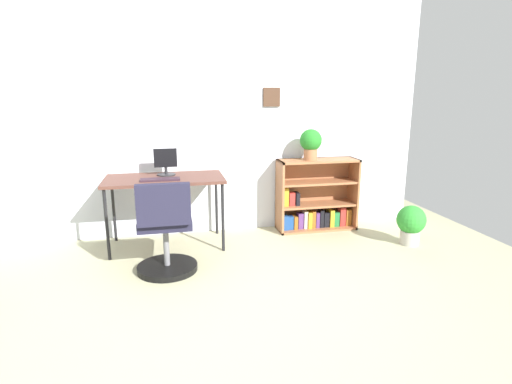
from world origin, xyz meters
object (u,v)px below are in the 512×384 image
at_px(bookshelf_low, 315,199).
at_px(potted_plant_floor, 411,223).
at_px(keyboard, 160,179).
at_px(potted_plant_on_shelf, 311,142).
at_px(office_chair, 166,234).
at_px(desk, 165,183).
at_px(monitor, 166,163).

relative_size(bookshelf_low, potted_plant_floor, 2.19).
xyz_separation_m(keyboard, potted_plant_on_shelf, (1.59, 0.29, 0.28)).
bearing_deg(office_chair, keyboard, 93.18).
relative_size(desk, bookshelf_low, 1.29).
bearing_deg(keyboard, office_chair, -86.82).
relative_size(monitor, potted_plant_floor, 0.66).
height_order(bookshelf_low, potted_plant_on_shelf, potted_plant_on_shelf).
bearing_deg(office_chair, bookshelf_low, 28.21).
bearing_deg(potted_plant_on_shelf, bookshelf_low, 30.48).
xyz_separation_m(desk, potted_plant_floor, (2.42, -0.49, -0.43)).
distance_m(keyboard, potted_plant_floor, 2.53).
distance_m(desk, keyboard, 0.15).
xyz_separation_m(desk, keyboard, (-0.04, -0.13, 0.06)).
bearing_deg(bookshelf_low, potted_plant_on_shelf, -149.52).
height_order(desk, potted_plant_on_shelf, potted_plant_on_shelf).
height_order(keyboard, potted_plant_on_shelf, potted_plant_on_shelf).
bearing_deg(monitor, keyboard, -103.15).
bearing_deg(desk, monitor, 80.74).
relative_size(office_chair, bookshelf_low, 0.93).
xyz_separation_m(monitor, keyboard, (-0.06, -0.24, -0.12)).
distance_m(monitor, office_chair, 0.92).
distance_m(desk, bookshelf_low, 1.69).
distance_m(office_chair, potted_plant_on_shelf, 1.88).
distance_m(monitor, potted_plant_floor, 2.55).
height_order(monitor, office_chair, monitor).
relative_size(monitor, potted_plant_on_shelf, 0.80).
height_order(monitor, potted_plant_on_shelf, potted_plant_on_shelf).
distance_m(office_chair, potted_plant_floor, 2.44).
bearing_deg(potted_plant_floor, monitor, 166.01).
bearing_deg(potted_plant_on_shelf, office_chair, -151.92).
xyz_separation_m(office_chair, potted_plant_on_shelf, (1.56, 0.83, 0.64)).
xyz_separation_m(desk, office_chair, (-0.01, -0.67, -0.30)).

